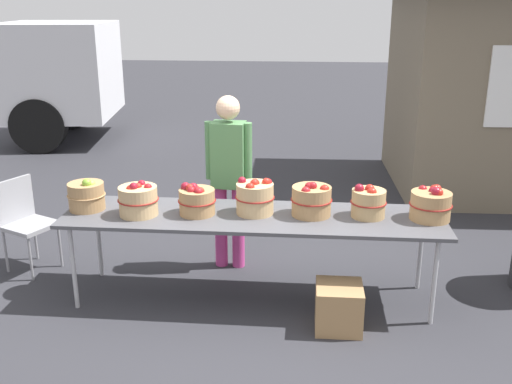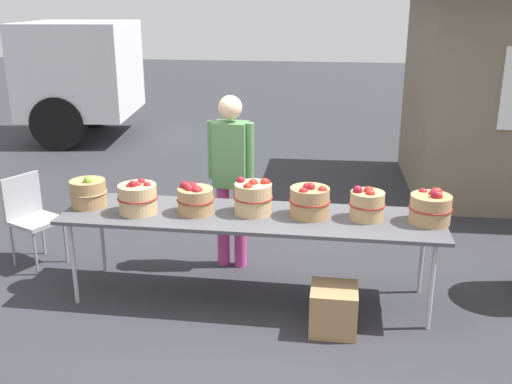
{
  "view_description": "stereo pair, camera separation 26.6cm",
  "coord_description": "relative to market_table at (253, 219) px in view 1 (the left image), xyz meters",
  "views": [
    {
      "loc": [
        0.43,
        -4.48,
        2.43
      ],
      "look_at": [
        0.0,
        0.3,
        0.85
      ],
      "focal_mm": 41.3,
      "sensor_mm": 36.0,
      "label": 1
    },
    {
      "loc": [
        0.69,
        -4.45,
        2.43
      ],
      "look_at": [
        0.0,
        0.3,
        0.85
      ],
      "focal_mm": 41.3,
      "sensor_mm": 36.0,
      "label": 2
    }
  ],
  "objects": [
    {
      "name": "apple_basket_red_3",
      "position": [
        0.47,
        0.04,
        0.17
      ],
      "size": [
        0.34,
        0.34,
        0.29
      ],
      "color": "#A87F51",
      "rests_on": "market_table"
    },
    {
      "name": "apple_basket_red_0",
      "position": [
        -0.93,
        -0.07,
        0.16
      ],
      "size": [
        0.33,
        0.33,
        0.29
      ],
      "color": "tan",
      "rests_on": "market_table"
    },
    {
      "name": "vendor_adult",
      "position": [
        -0.28,
        0.62,
        0.24
      ],
      "size": [
        0.43,
        0.24,
        1.63
      ],
      "rotation": [
        0.0,
        0.0,
        3.07
      ],
      "color": "#CC3F8C",
      "rests_on": "ground"
    },
    {
      "name": "produce_crate",
      "position": [
        0.7,
        -0.42,
        -0.54
      ],
      "size": [
        0.35,
        0.35,
        0.35
      ],
      "primitive_type": "cube",
      "color": "#A87F51",
      "rests_on": "ground"
    },
    {
      "name": "apple_basket_green_0",
      "position": [
        -1.39,
        0.02,
        0.16
      ],
      "size": [
        0.32,
        0.32,
        0.28
      ],
      "color": "#A87F51",
      "rests_on": "market_table"
    },
    {
      "name": "ground_plane",
      "position": [
        0.0,
        0.0,
        -0.72
      ],
      "size": [
        40.0,
        40.0,
        0.0
      ],
      "primitive_type": "plane",
      "color": "#2D2D33"
    },
    {
      "name": "apple_basket_red_4",
      "position": [
        0.93,
        0.05,
        0.16
      ],
      "size": [
        0.29,
        0.29,
        0.28
      ],
      "color": "tan",
      "rests_on": "market_table"
    },
    {
      "name": "folding_chair",
      "position": [
        -2.16,
        0.4,
        -0.21
      ],
      "size": [
        0.53,
        0.53,
        0.86
      ],
      "rotation": [
        0.0,
        0.0,
        1.13
      ],
      "color": "#99999E",
      "rests_on": "ground"
    },
    {
      "name": "apple_basket_red_2",
      "position": [
        0.01,
        0.05,
        0.17
      ],
      "size": [
        0.32,
        0.32,
        0.3
      ],
      "color": "tan",
      "rests_on": "market_table"
    },
    {
      "name": "apple_basket_red_1",
      "position": [
        -0.46,
        -0.02,
        0.15
      ],
      "size": [
        0.31,
        0.31,
        0.26
      ],
      "color": "#A87F51",
      "rests_on": "market_table"
    },
    {
      "name": "market_table",
      "position": [
        0.0,
        0.0,
        0.0
      ],
      "size": [
        3.1,
        0.76,
        0.75
      ],
      "color": "#4C4C51",
      "rests_on": "ground"
    },
    {
      "name": "apple_basket_red_5",
      "position": [
        1.42,
        0.04,
        0.16
      ],
      "size": [
        0.34,
        0.34,
        0.28
      ],
      "color": "#A87F51",
      "rests_on": "market_table"
    }
  ]
}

